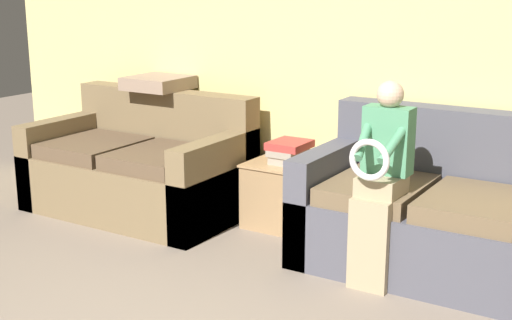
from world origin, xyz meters
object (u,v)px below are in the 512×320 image
(book_stack, at_px, (289,151))
(throw_pillow, at_px, (158,83))
(couch_side, at_px, (140,170))
(couch_main, at_px, (481,224))
(child_left_seated, at_px, (381,176))
(side_shelf, at_px, (287,193))

(book_stack, relative_size, throw_pillow, 0.67)
(couch_side, bearing_deg, book_stack, 14.60)
(couch_main, distance_m, child_left_seated, 0.71)
(couch_main, relative_size, book_stack, 7.19)
(couch_side, xyz_separation_m, child_left_seated, (2.08, -0.31, 0.33))
(couch_side, relative_size, throw_pillow, 3.68)
(couch_main, relative_size, throw_pillow, 4.79)
(side_shelf, relative_size, book_stack, 1.79)
(child_left_seated, bearing_deg, couch_main, 40.10)
(couch_main, distance_m, book_stack, 1.46)
(child_left_seated, xyz_separation_m, book_stack, (-0.94, 0.61, -0.10))
(side_shelf, height_order, book_stack, book_stack)
(child_left_seated, distance_m, throw_pillow, 2.26)
(child_left_seated, bearing_deg, book_stack, 147.09)
(throw_pillow, bearing_deg, couch_side, -78.83)
(couch_main, distance_m, couch_side, 2.57)
(throw_pillow, bearing_deg, couch_main, -4.94)
(couch_side, height_order, side_shelf, couch_side)
(child_left_seated, height_order, throw_pillow, child_left_seated)
(couch_main, relative_size, couch_side, 1.30)
(couch_side, xyz_separation_m, book_stack, (1.14, 0.30, 0.23))
(side_shelf, xyz_separation_m, throw_pillow, (-1.20, 0.04, 0.71))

